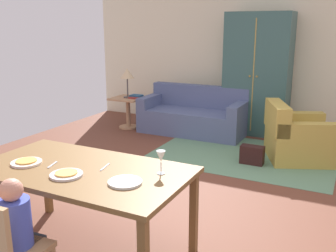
{
  "coord_description": "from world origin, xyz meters",
  "views": [
    {
      "loc": [
        1.62,
        -3.43,
        1.86
      ],
      "look_at": [
        -0.12,
        0.03,
        0.85
      ],
      "focal_mm": 40.83,
      "sensor_mm": 36.0,
      "label": 1
    }
  ],
  "objects": [
    {
      "name": "couch",
      "position": [
        -0.95,
        2.75,
        0.3
      ],
      "size": [
        1.86,
        0.86,
        0.82
      ],
      "color": "slate",
      "rests_on": "ground_plane"
    },
    {
      "name": "book_upper",
      "position": [
        -2.03,
        2.54,
        0.62
      ],
      "size": [
        0.22,
        0.16,
        0.03
      ],
      "primitive_type": "cube",
      "color": "navy",
      "rests_on": "book_lower"
    },
    {
      "name": "plate_near_man",
      "position": [
        -0.77,
        -1.29,
        0.77
      ],
      "size": [
        0.25,
        0.25,
        0.02
      ],
      "primitive_type": "cylinder",
      "color": "silver",
      "rests_on": "dining_table"
    },
    {
      "name": "knife",
      "position": [
        -0.13,
        -1.07,
        0.76
      ],
      "size": [
        0.05,
        0.17,
        0.01
      ],
      "primitive_type": "cube",
      "rotation": [
        0.0,
        0.0,
        0.2
      ],
      "color": "silver",
      "rests_on": "dining_table"
    },
    {
      "name": "fork",
      "position": [
        -0.55,
        -1.22,
        0.76
      ],
      "size": [
        0.05,
        0.15,
        0.01
      ],
      "primitive_type": "cube",
      "rotation": [
        0.0,
        0.0,
        0.26
      ],
      "color": "silver",
      "rests_on": "dining_table"
    },
    {
      "name": "plate_near_child",
      "position": [
        -0.29,
        -1.35,
        0.77
      ],
      "size": [
        0.25,
        0.25,
        0.02
      ],
      "primitive_type": "cylinder",
      "color": "silver",
      "rests_on": "dining_table"
    },
    {
      "name": "area_rug",
      "position": [
        0.2,
        1.89,
        0.0
      ],
      "size": [
        2.6,
        1.8,
        0.01
      ],
      "primitive_type": "cube",
      "color": "slate",
      "rests_on": "ground_plane"
    },
    {
      "name": "dining_chair_child",
      "position": [
        -0.29,
        -2.0,
        0.49
      ],
      "size": [
        0.45,
        0.45,
        0.87
      ],
      "color": "tan",
      "rests_on": "ground_plane"
    },
    {
      "name": "book_lower",
      "position": [
        -2.0,
        2.47,
        0.59
      ],
      "size": [
        0.22,
        0.16,
        0.03
      ],
      "primitive_type": "cube",
      "color": "maroon",
      "rests_on": "side_table"
    },
    {
      "name": "pizza_near_man",
      "position": [
        -0.77,
        -1.29,
        0.78
      ],
      "size": [
        0.17,
        0.17,
        0.01
      ],
      "primitive_type": "cylinder",
      "color": "gold",
      "rests_on": "plate_near_man"
    },
    {
      "name": "armchair",
      "position": [
        0.91,
        2.07,
        0.32
      ],
      "size": [
        1.12,
        1.12,
        0.82
      ],
      "color": "#B69942",
      "rests_on": "ground_plane"
    },
    {
      "name": "ground_plane",
      "position": [
        0.0,
        0.48,
        -0.01
      ],
      "size": [
        6.87,
        6.16,
        0.02
      ],
      "primitive_type": "cube",
      "color": "brown"
    },
    {
      "name": "armoire",
      "position": [
        0.03,
        3.22,
        1.05
      ],
      "size": [
        1.1,
        0.59,
        2.1
      ],
      "color": "#355956",
      "rests_on": "ground_plane"
    },
    {
      "name": "table_lamp",
      "position": [
        -2.18,
        2.49,
        1.01
      ],
      "size": [
        0.26,
        0.26,
        0.54
      ],
      "color": "#474040",
      "rests_on": "side_table"
    },
    {
      "name": "plate_near_woman",
      "position": [
        0.19,
        -1.27,
        0.77
      ],
      "size": [
        0.25,
        0.25,
        0.02
      ],
      "primitive_type": "cylinder",
      "color": "white",
      "rests_on": "dining_table"
    },
    {
      "name": "dining_table",
      "position": [
        -0.29,
        -1.17,
        0.69
      ],
      "size": [
        1.74,
        0.95,
        0.76
      ],
      "color": "brown",
      "rests_on": "ground_plane"
    },
    {
      "name": "person_child",
      "position": [
        -0.29,
        -1.84,
        0.43
      ],
      "size": [
        0.22,
        0.29,
        0.92
      ],
      "color": "#2F3941",
      "rests_on": "ground_plane"
    },
    {
      "name": "pizza_near_child",
      "position": [
        -0.29,
        -1.35,
        0.78
      ],
      "size": [
        0.17,
        0.17,
        0.01
      ],
      "primitive_type": "cylinder",
      "color": "gold",
      "rests_on": "plate_near_child"
    },
    {
      "name": "handbag",
      "position": [
        0.41,
        1.59,
        0.13
      ],
      "size": [
        0.32,
        0.16,
        0.26
      ],
      "primitive_type": "cube",
      "color": "black",
      "rests_on": "ground_plane"
    },
    {
      "name": "wine_glass",
      "position": [
        0.33,
        -0.99,
        0.89
      ],
      "size": [
        0.07,
        0.07,
        0.19
      ],
      "color": "silver",
      "rests_on": "dining_table"
    },
    {
      "name": "back_wall",
      "position": [
        0.0,
        3.61,
        1.35
      ],
      "size": [
        6.87,
        0.1,
        2.7
      ],
      "primitive_type": "cube",
      "color": "beige",
      "rests_on": "ground_plane"
    },
    {
      "name": "side_table",
      "position": [
        -2.18,
        2.49,
        0.38
      ],
      "size": [
        0.56,
        0.56,
        0.58
      ],
      "color": "tan",
      "rests_on": "ground_plane"
    }
  ]
}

